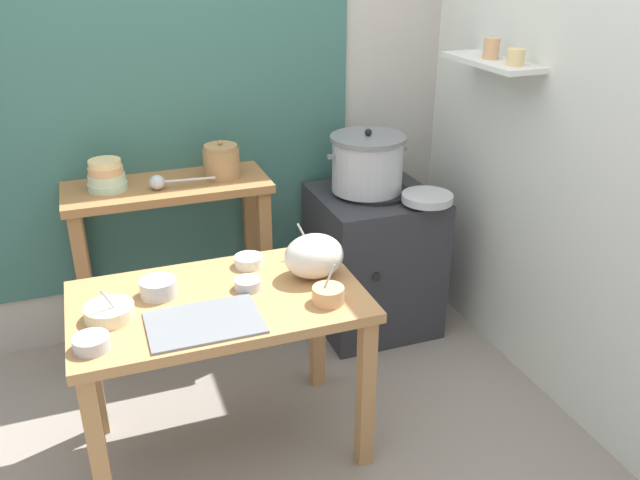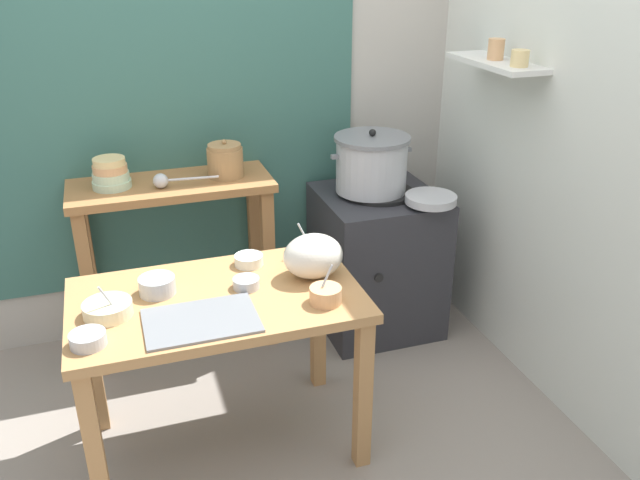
{
  "view_description": "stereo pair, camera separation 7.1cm",
  "coord_description": "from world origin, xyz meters",
  "px_view_note": "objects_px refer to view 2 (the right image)",
  "views": [
    {
      "loc": [
        -0.52,
        -2.18,
        1.96
      ],
      "look_at": [
        0.33,
        0.14,
        0.82
      ],
      "focal_mm": 36.89,
      "sensor_mm": 36.0,
      "label": 1
    },
    {
      "loc": [
        -0.45,
        -2.21,
        1.96
      ],
      "look_at": [
        0.33,
        0.14,
        0.82
      ],
      "focal_mm": 36.89,
      "sensor_mm": 36.0,
      "label": 2
    }
  ],
  "objects_px": {
    "back_shelf_table": "(175,224)",
    "prep_bowl_3": "(308,248)",
    "bowl_stack_enamel": "(111,174)",
    "prep_bowl_2": "(246,283)",
    "serving_tray": "(201,321)",
    "ladle": "(164,181)",
    "prep_bowl_6": "(88,339)",
    "clay_pot": "(225,161)",
    "prep_bowl_5": "(108,308)",
    "prep_bowl_4": "(325,294)",
    "prep_bowl_1": "(157,285)",
    "wide_pan": "(431,199)",
    "stove_block": "(376,260)",
    "prep_bowl_0": "(249,260)",
    "steamer_pot": "(371,163)",
    "plastic_bag": "(313,256)",
    "prep_table": "(218,320)"
  },
  "relations": [
    {
      "from": "wide_pan",
      "to": "prep_bowl_6",
      "type": "distance_m",
      "value": 1.75
    },
    {
      "from": "prep_table",
      "to": "wide_pan",
      "type": "distance_m",
      "value": 1.26
    },
    {
      "from": "plastic_bag",
      "to": "prep_bowl_2",
      "type": "bearing_deg",
      "value": -177.71
    },
    {
      "from": "bowl_stack_enamel",
      "to": "back_shelf_table",
      "type": "bearing_deg",
      "value": -1.83
    },
    {
      "from": "back_shelf_table",
      "to": "wide_pan",
      "type": "height_order",
      "value": "back_shelf_table"
    },
    {
      "from": "clay_pot",
      "to": "prep_bowl_4",
      "type": "relative_size",
      "value": 1.27
    },
    {
      "from": "back_shelf_table",
      "to": "prep_bowl_0",
      "type": "distance_m",
      "value": 0.67
    },
    {
      "from": "ladle",
      "to": "prep_bowl_5",
      "type": "xyz_separation_m",
      "value": [
        -0.3,
        -0.79,
        -0.19
      ]
    },
    {
      "from": "bowl_stack_enamel",
      "to": "plastic_bag",
      "type": "bearing_deg",
      "value": -48.4
    },
    {
      "from": "bowl_stack_enamel",
      "to": "ladle",
      "type": "height_order",
      "value": "bowl_stack_enamel"
    },
    {
      "from": "plastic_bag",
      "to": "prep_bowl_2",
      "type": "distance_m",
      "value": 0.29
    },
    {
      "from": "ladle",
      "to": "prep_bowl_2",
      "type": "height_order",
      "value": "ladle"
    },
    {
      "from": "ladle",
      "to": "prep_bowl_6",
      "type": "bearing_deg",
      "value": -111.0
    },
    {
      "from": "back_shelf_table",
      "to": "prep_bowl_3",
      "type": "height_order",
      "value": "back_shelf_table"
    },
    {
      "from": "prep_bowl_5",
      "to": "back_shelf_table",
      "type": "bearing_deg",
      "value": 68.54
    },
    {
      "from": "bowl_stack_enamel",
      "to": "prep_bowl_2",
      "type": "relative_size",
      "value": 1.72
    },
    {
      "from": "wide_pan",
      "to": "prep_bowl_6",
      "type": "relative_size",
      "value": 2.09
    },
    {
      "from": "stove_block",
      "to": "prep_bowl_0",
      "type": "bearing_deg",
      "value": -148.15
    },
    {
      "from": "prep_bowl_2",
      "to": "bowl_stack_enamel",
      "type": "bearing_deg",
      "value": 118.36
    },
    {
      "from": "stove_block",
      "to": "wide_pan",
      "type": "relative_size",
      "value": 3.09
    },
    {
      "from": "bowl_stack_enamel",
      "to": "prep_bowl_2",
      "type": "xyz_separation_m",
      "value": [
        0.45,
        -0.82,
        -0.22
      ]
    },
    {
      "from": "prep_bowl_4",
      "to": "prep_bowl_1",
      "type": "bearing_deg",
      "value": 155.37
    },
    {
      "from": "ladle",
      "to": "prep_table",
      "type": "bearing_deg",
      "value": -83.07
    },
    {
      "from": "serving_tray",
      "to": "prep_bowl_2",
      "type": "relative_size",
      "value": 3.87
    },
    {
      "from": "prep_bowl_4",
      "to": "prep_bowl_5",
      "type": "bearing_deg",
      "value": 168.28
    },
    {
      "from": "back_shelf_table",
      "to": "stove_block",
      "type": "distance_m",
      "value": 1.08
    },
    {
      "from": "back_shelf_table",
      "to": "bowl_stack_enamel",
      "type": "xyz_separation_m",
      "value": [
        -0.27,
        0.01,
        0.29
      ]
    },
    {
      "from": "clay_pot",
      "to": "prep_bowl_6",
      "type": "bearing_deg",
      "value": -123.08
    },
    {
      "from": "serving_tray",
      "to": "ladle",
      "type": "bearing_deg",
      "value": 90.51
    },
    {
      "from": "clay_pot",
      "to": "prep_bowl_6",
      "type": "distance_m",
      "value": 1.26
    },
    {
      "from": "ladle",
      "to": "plastic_bag",
      "type": "relative_size",
      "value": 1.25
    },
    {
      "from": "prep_bowl_4",
      "to": "serving_tray",
      "type": "bearing_deg",
      "value": 178.67
    },
    {
      "from": "stove_block",
      "to": "prep_bowl_0",
      "type": "distance_m",
      "value": 1.01
    },
    {
      "from": "prep_bowl_6",
      "to": "ladle",
      "type": "bearing_deg",
      "value": 69.0
    },
    {
      "from": "bowl_stack_enamel",
      "to": "prep_bowl_0",
      "type": "relative_size",
      "value": 1.49
    },
    {
      "from": "serving_tray",
      "to": "prep_bowl_5",
      "type": "distance_m",
      "value": 0.35
    },
    {
      "from": "bowl_stack_enamel",
      "to": "prep_bowl_3",
      "type": "relative_size",
      "value": 1.17
    },
    {
      "from": "steamer_pot",
      "to": "prep_bowl_2",
      "type": "relative_size",
      "value": 4.16
    },
    {
      "from": "clay_pot",
      "to": "prep_bowl_3",
      "type": "height_order",
      "value": "clay_pot"
    },
    {
      "from": "bowl_stack_enamel",
      "to": "prep_bowl_6",
      "type": "relative_size",
      "value": 1.47
    },
    {
      "from": "steamer_pot",
      "to": "prep_bowl_6",
      "type": "distance_m",
      "value": 1.69
    },
    {
      "from": "wide_pan",
      "to": "prep_bowl_4",
      "type": "height_order",
      "value": "prep_bowl_4"
    },
    {
      "from": "prep_bowl_0",
      "to": "prep_bowl_3",
      "type": "distance_m",
      "value": 0.26
    },
    {
      "from": "prep_bowl_4",
      "to": "prep_bowl_6",
      "type": "relative_size",
      "value": 1.21
    },
    {
      "from": "prep_bowl_3",
      "to": "prep_bowl_5",
      "type": "xyz_separation_m",
      "value": [
        -0.83,
        -0.25,
        -0.0
      ]
    },
    {
      "from": "prep_bowl_4",
      "to": "prep_bowl_6",
      "type": "bearing_deg",
      "value": -178.77
    },
    {
      "from": "plastic_bag",
      "to": "prep_bowl_0",
      "type": "bearing_deg",
      "value": 141.27
    },
    {
      "from": "prep_bowl_2",
      "to": "stove_block",
      "type": "bearing_deg",
      "value": 38.86
    },
    {
      "from": "serving_tray",
      "to": "prep_bowl_2",
      "type": "bearing_deg",
      "value": 43.16
    },
    {
      "from": "bowl_stack_enamel",
      "to": "prep_bowl_3",
      "type": "bearing_deg",
      "value": -39.26
    }
  ]
}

